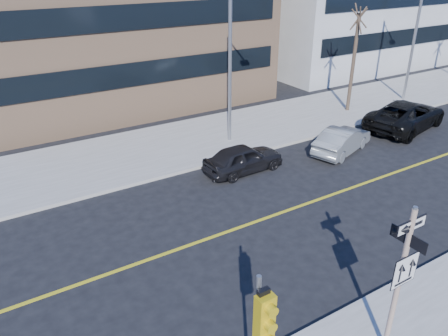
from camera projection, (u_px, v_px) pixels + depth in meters
ground at (315, 292)px, 12.81m from camera, size 120.00×120.00×0.00m
far_sidewalk at (391, 96)px, 30.45m from camera, size 66.00×6.00×0.15m
road_centerline at (442, 156)px, 21.53m from camera, size 40.00×0.14×0.01m
sign_pole at (401, 275)px, 9.82m from camera, size 0.92×0.92×4.06m
traffic_signal at (262, 332)px, 7.55m from camera, size 0.32×0.45×4.00m
parked_car_a at (243, 158)px, 19.73m from camera, size 1.63×3.84×1.29m
parked_car_b at (342, 140)px, 21.68m from camera, size 2.53×4.15×1.29m
parked_car_c at (406, 115)px, 24.63m from camera, size 3.81×6.17×1.60m
streetlight_a at (233, 52)px, 20.84m from camera, size 0.55×2.25×8.00m
streetlight_b at (420, 29)px, 27.45m from camera, size 0.55×2.25×8.00m
street_tree_west at (359, 21)px, 25.17m from camera, size 1.80×1.80×6.35m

